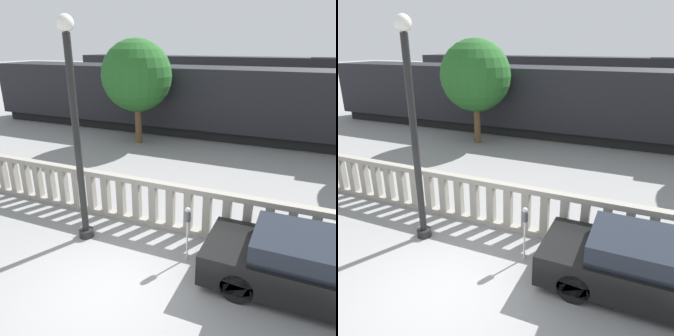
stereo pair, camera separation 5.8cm
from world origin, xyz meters
The scene contains 8 objects.
ground_plane centered at (0.00, 0.00, 0.00)m, with size 160.00×160.00×0.00m, color gray.
balustrade centered at (0.00, 2.67, 0.66)m, with size 14.24×0.24×1.31m.
lamppost centered at (-1.61, 1.47, 2.81)m, with size 0.37×0.37×5.27m.
parking_meter centered at (1.12, 1.58, 1.05)m, with size 0.15×0.15×1.34m.
parked_car centered at (3.75, 1.47, 0.61)m, with size 4.29×1.71×1.27m.
train_near centered at (-3.38, 12.69, 1.88)m, with size 23.01×3.19×4.17m.
train_far centered at (-3.80, 23.68, 1.96)m, with size 25.85×2.73×4.34m.
tree_right centered at (-4.42, 9.72, 3.27)m, with size 3.38×3.38×4.97m.
Camera 2 is at (3.26, -4.43, 4.67)m, focal length 35.00 mm.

